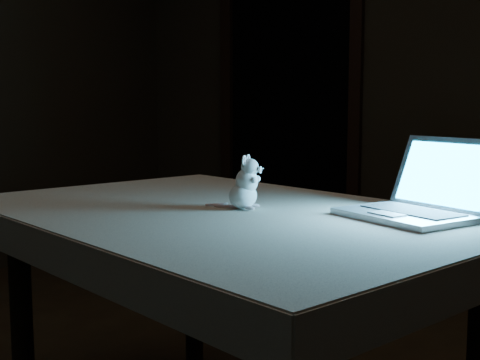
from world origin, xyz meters
The scene contains 6 objects.
back_wall centered at (0.00, 2.50, 1.30)m, with size 4.50×0.04×2.60m, color black.
doorway centered at (-1.10, 2.50, 1.06)m, with size 1.06×0.36×2.13m, color black, non-canonical shape.
table centered at (0.01, -0.08, 0.35)m, with size 1.30×0.84×0.70m, color black, non-canonical shape.
tablecloth centered at (0.08, -0.02, 0.66)m, with size 1.40×0.93×0.09m, color beige, non-canonical shape.
laptop centered at (0.45, 0.04, 0.81)m, with size 0.30×0.26×0.20m, color #B1B2B6, non-canonical shape.
plush_mouse centered at (0.05, -0.04, 0.78)m, with size 0.10×0.10×0.14m, color white, non-canonical shape.
Camera 1 is at (0.90, -1.47, 0.98)m, focal length 48.00 mm.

